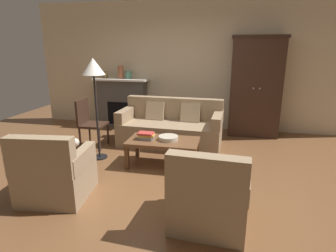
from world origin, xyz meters
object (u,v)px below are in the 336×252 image
(book_stack, at_px, (146,136))
(mantel_vase_jade, at_px, (128,75))
(armchair_near_left, at_px, (55,174))
(floor_lamp, at_px, (94,73))
(mantel_vase_bronze, at_px, (105,75))
(fruit_bowl, at_px, (168,138))
(armoire, at_px, (255,87))
(couch, at_px, (171,128))
(armchair_near_right, at_px, (209,198))
(coffee_table, at_px, (163,143))
(side_chair_wooden, at_px, (89,120))
(dog, at_px, (63,149))
(fireplace, at_px, (122,102))
(mantel_vase_terracotta, at_px, (121,72))

(book_stack, bearing_deg, mantel_vase_jade, 116.02)
(armchair_near_left, distance_m, floor_lamp, 1.73)
(book_stack, xyz_separation_m, mantel_vase_bronze, (-1.56, 2.06, 0.73))
(fruit_bowl, height_order, book_stack, book_stack)
(armoire, distance_m, couch, 1.98)
(mantel_vase_bronze, distance_m, mantel_vase_jade, 0.56)
(armoire, bearing_deg, armchair_near_right, -101.41)
(coffee_table, xyz_separation_m, book_stack, (-0.27, -0.01, 0.11))
(couch, bearing_deg, side_chair_wooden, -162.58)
(couch, xyz_separation_m, armchair_near_right, (0.89, -2.42, -0.00))
(book_stack, height_order, mantel_vase_bronze, mantel_vase_bronze)
(dog, bearing_deg, coffee_table, 10.00)
(armoire, distance_m, side_chair_wooden, 3.39)
(side_chair_wooden, height_order, floor_lamp, floor_lamp)
(armchair_near_left, bearing_deg, mantel_vase_jade, 93.52)
(book_stack, height_order, side_chair_wooden, side_chair_wooden)
(armchair_near_left, height_order, armchair_near_right, same)
(armchair_near_right, relative_size, dog, 1.79)
(fruit_bowl, xyz_separation_m, armchair_near_right, (0.73, -1.43, -0.14))
(coffee_table, distance_m, floor_lamp, 1.55)
(couch, relative_size, dog, 3.97)
(fireplace, xyz_separation_m, armchair_near_right, (2.27, -3.47, -0.25))
(couch, xyz_separation_m, floor_lamp, (-1.05, -0.94, 1.11))
(book_stack, xyz_separation_m, mantel_vase_jade, (-1.00, 2.06, 0.73))
(floor_lamp, bearing_deg, armchair_near_left, -87.55)
(armchair_near_right, distance_m, side_chair_wooden, 3.07)
(fireplace, xyz_separation_m, mantel_vase_jade, (0.18, -0.02, 0.64))
(fireplace, distance_m, armchair_near_left, 3.35)
(fruit_bowl, bearing_deg, mantel_vase_bronze, 133.47)
(fireplace, relative_size, mantel_vase_bronze, 7.69)
(fruit_bowl, relative_size, book_stack, 1.17)
(coffee_table, distance_m, side_chair_wooden, 1.64)
(mantel_vase_terracotta, xyz_separation_m, mantel_vase_jade, (0.18, 0.00, -0.06))
(mantel_vase_bronze, distance_m, mantel_vase_terracotta, 0.39)
(mantel_vase_jade, xyz_separation_m, floor_lamp, (0.15, -1.97, 0.22))
(fruit_bowl, xyz_separation_m, mantel_vase_bronze, (-1.91, 2.02, 0.75))
(side_chair_wooden, bearing_deg, couch, 17.42)
(mantel_vase_jade, relative_size, side_chair_wooden, 0.19)
(couch, distance_m, coffee_table, 1.02)
(armchair_near_right, xyz_separation_m, side_chair_wooden, (-2.35, 1.96, 0.20))
(couch, distance_m, mantel_vase_bronze, 2.22)
(armchair_near_right, bearing_deg, side_chair_wooden, 140.19)
(couch, relative_size, mantel_vase_terracotta, 6.78)
(mantel_vase_terracotta, bearing_deg, side_chair_wooden, -93.24)
(mantel_vase_bronze, height_order, mantel_vase_terracotta, mantel_vase_terracotta)
(armoire, distance_m, mantel_vase_jade, 2.78)
(fireplace, distance_m, mantel_vase_terracotta, 0.70)
(mantel_vase_jade, xyz_separation_m, side_chair_wooden, (-0.26, -1.49, -0.70))
(fruit_bowl, height_order, mantel_vase_terracotta, mantel_vase_terracotta)
(book_stack, bearing_deg, dog, -168.44)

